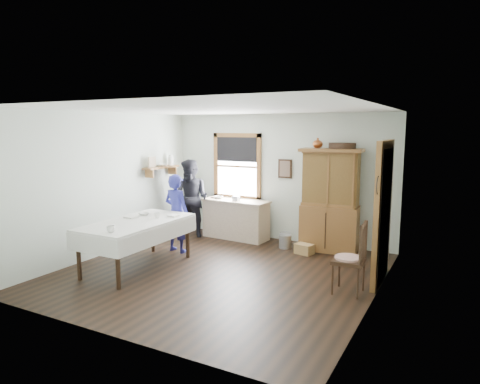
# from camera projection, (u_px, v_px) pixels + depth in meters

# --- Properties ---
(room) EXTENTS (5.01, 5.01, 2.70)m
(room) POSITION_uv_depth(u_px,v_px,m) (219.00, 193.00, 6.97)
(room) COLOR black
(room) RESTS_ON ground
(window) EXTENTS (1.18, 0.07, 1.48)m
(window) POSITION_uv_depth(u_px,v_px,m) (237.00, 163.00, 9.55)
(window) COLOR white
(window) RESTS_ON room
(doorway) EXTENTS (0.09, 1.14, 2.22)m
(doorway) POSITION_uv_depth(u_px,v_px,m) (384.00, 209.00, 6.60)
(doorway) COLOR #4B3C35
(doorway) RESTS_ON room
(wall_shelf) EXTENTS (0.24, 1.00, 0.44)m
(wall_shelf) POSITION_uv_depth(u_px,v_px,m) (162.00, 166.00, 9.38)
(wall_shelf) COLOR brown
(wall_shelf) RESTS_ON room
(framed_picture) EXTENTS (0.30, 0.04, 0.40)m
(framed_picture) POSITION_uv_depth(u_px,v_px,m) (285.00, 169.00, 9.02)
(framed_picture) COLOR black
(framed_picture) RESTS_ON room
(rug_beater) EXTENTS (0.01, 0.27, 0.27)m
(rug_beater) POSITION_uv_depth(u_px,v_px,m) (379.00, 177.00, 6.04)
(rug_beater) COLOR black
(rug_beater) RESTS_ON room
(work_counter) EXTENTS (1.53, 0.68, 0.85)m
(work_counter) POSITION_uv_depth(u_px,v_px,m) (236.00, 219.00, 9.36)
(work_counter) COLOR tan
(work_counter) RESTS_ON room
(china_hutch) EXTENTS (1.22, 0.66, 2.01)m
(china_hutch) POSITION_uv_depth(u_px,v_px,m) (330.00, 200.00, 8.32)
(china_hutch) COLOR brown
(china_hutch) RESTS_ON room
(dining_table) EXTENTS (1.10, 2.08, 0.83)m
(dining_table) POSITION_uv_depth(u_px,v_px,m) (137.00, 245.00, 7.36)
(dining_table) COLOR silver
(dining_table) RESTS_ON room
(spindle_chair) EXTENTS (0.53, 0.53, 1.08)m
(spindle_chair) POSITION_uv_depth(u_px,v_px,m) (349.00, 257.00, 6.22)
(spindle_chair) COLOR black
(spindle_chair) RESTS_ON room
(pail) EXTENTS (0.27, 0.27, 0.27)m
(pail) POSITION_uv_depth(u_px,v_px,m) (285.00, 241.00, 8.63)
(pail) COLOR #979A9F
(pail) RESTS_ON room
(wicker_basket) EXTENTS (0.38, 0.31, 0.19)m
(wicker_basket) POSITION_uv_depth(u_px,v_px,m) (304.00, 249.00, 8.22)
(wicker_basket) COLOR tan
(wicker_basket) RESTS_ON room
(woman_blue) EXTENTS (0.55, 0.39, 1.41)m
(woman_blue) POSITION_uv_depth(u_px,v_px,m) (177.00, 216.00, 8.30)
(woman_blue) COLOR navy
(woman_blue) RESTS_ON room
(figure_dark) EXTENTS (0.79, 0.62, 1.59)m
(figure_dark) POSITION_uv_depth(u_px,v_px,m) (191.00, 201.00, 9.45)
(figure_dark) COLOR black
(figure_dark) RESTS_ON room
(table_cup_a) EXTENTS (0.16, 0.16, 0.10)m
(table_cup_a) POSITION_uv_depth(u_px,v_px,m) (111.00, 229.00, 6.49)
(table_cup_a) COLOR white
(table_cup_a) RESTS_ON dining_table
(table_cup_b) EXTENTS (0.13, 0.13, 0.10)m
(table_cup_b) POSITION_uv_depth(u_px,v_px,m) (157.00, 215.00, 7.53)
(table_cup_b) COLOR white
(table_cup_b) RESTS_ON dining_table
(table_bowl) EXTENTS (0.22, 0.22, 0.05)m
(table_bowl) POSITION_uv_depth(u_px,v_px,m) (144.00, 214.00, 7.80)
(table_bowl) COLOR white
(table_bowl) RESTS_ON dining_table
(counter_book) EXTENTS (0.17, 0.23, 0.02)m
(counter_book) POSITION_uv_depth(u_px,v_px,m) (214.00, 197.00, 9.66)
(counter_book) COLOR brown
(counter_book) RESTS_ON work_counter
(counter_bowl) EXTENTS (0.20, 0.20, 0.06)m
(counter_bowl) POSITION_uv_depth(u_px,v_px,m) (219.00, 197.00, 9.48)
(counter_bowl) COLOR white
(counter_bowl) RESTS_ON work_counter
(shelf_bowl) EXTENTS (0.22, 0.22, 0.05)m
(shelf_bowl) POSITION_uv_depth(u_px,v_px,m) (163.00, 165.00, 9.39)
(shelf_bowl) COLOR white
(shelf_bowl) RESTS_ON wall_shelf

